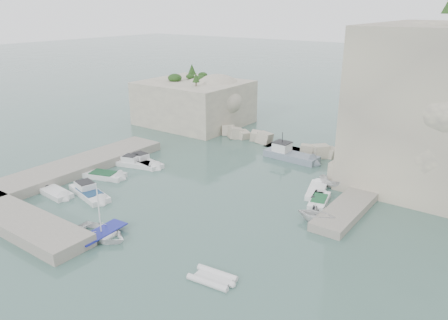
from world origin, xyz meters
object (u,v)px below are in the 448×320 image
Objects in this scene: tender_east_a at (316,222)px; tender_east_b at (319,203)px; work_boat at (291,159)px; motorboat_e at (57,196)px; inflatable_dinghy at (212,280)px; motorboat_c at (103,177)px; motorboat_a at (145,165)px; motorboat_d at (90,196)px; rowboat at (102,237)px; motorboat_b at (137,166)px; tender_east_c at (316,193)px; tender_east_d at (337,188)px.

tender_east_b is (-1.46, 3.85, 0.00)m from tender_east_a.
motorboat_e is at bearing -117.84° from work_boat.
motorboat_e is 1.20× the size of inflatable_dinghy.
motorboat_c is 23.95m from inflatable_dinghy.
motorboat_c is at bearing -125.92° from work_boat.
motorboat_a reaches higher than inflatable_dinghy.
motorboat_d is at bearing 108.29° from tender_east_b.
motorboat_c is at bearing 46.20° from rowboat.
inflatable_dinghy is 1.03× the size of tender_east_a.
motorboat_b is 23.13m from tender_east_b.
work_boat is at bearing 25.81° from tender_east_c.
motorboat_d is 1.53× the size of motorboat_e.
motorboat_e is 0.93× the size of tender_east_b.
motorboat_a is 21.62m from tender_east_c.
motorboat_d is 1.68× the size of tender_east_d.
motorboat_b reaches higher than rowboat.
motorboat_a is 23.96m from tender_east_a.
motorboat_e is at bearing 104.08° from tender_east_a.
tender_east_b is 0.88× the size of tender_east_c.
motorboat_e is 1.10× the size of tender_east_d.
tender_east_d is (22.98, 19.15, 0.00)m from motorboat_e.
rowboat is at bearing 131.44° from tender_east_b.
tender_east_b is at bearing 45.25° from motorboat_d.
motorboat_c is at bearing 109.06° from tender_east_d.
motorboat_c is 1.60× the size of tender_east_a.
rowboat is 1.30× the size of tender_east_d.
rowboat is 1.43× the size of inflatable_dinghy.
motorboat_e is 29.92m from tender_east_d.
tender_east_b is (12.23, 17.31, 0.00)m from rowboat.
work_boat reaches higher than motorboat_e.
tender_east_b is at bearing 14.28° from motorboat_a.
motorboat_c is 1.06× the size of tender_east_c.
tender_east_d is (22.84, 7.98, 0.00)m from motorboat_b.
tender_east_c is 0.67× the size of work_boat.
rowboat is (10.67, -14.05, 0.00)m from motorboat_b.
work_boat is (-8.53, 10.21, 0.00)m from tender_east_b.
tender_east_a is at bearing -51.93° from work_boat.
rowboat reaches higher than tender_east_b.
motorboat_c is 0.85× the size of motorboat_d.
tender_east_b is (23.04, 14.42, 0.00)m from motorboat_e.
motorboat_b is 19.70m from work_boat.
motorboat_b is 0.73× the size of work_boat.
inflatable_dinghy is at bearing -25.01° from motorboat_a.
motorboat_a is 5.89m from motorboat_c.
work_boat reaches higher than tender_east_a.
motorboat_a is 1.10× the size of motorboat_c.
inflatable_dinghy is at bearing 168.01° from tender_east_d.
motorboat_c is 1.30× the size of motorboat_e.
tender_east_c is 10.77m from work_boat.
work_boat is at bearing 26.14° from tender_east_a.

